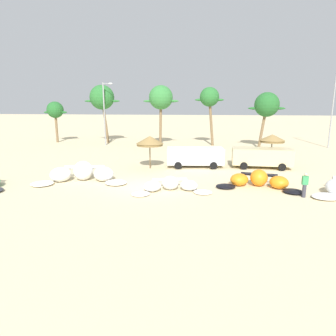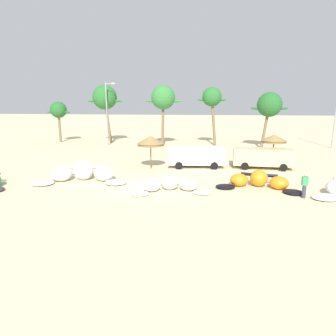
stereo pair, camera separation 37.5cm
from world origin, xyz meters
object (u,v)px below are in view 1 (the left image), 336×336
object	(u,v)px
palm_left_of_gap	(161,98)
lamppost_west	(105,111)
parked_van	(260,156)
palm_leftmost	(55,111)
kite_center	(259,181)
palm_left	(102,98)
parked_car_second	(194,156)
lamppost_west_center	(334,106)
beach_umbrella_middle	(272,138)
palm_center_left	(210,98)
kite_left	(82,174)
beach_umbrella_near_van	(150,141)
kite_left_of_center	(171,185)
palm_center_right	(267,105)
person_near_kites	(305,185)

from	to	relation	value
palm_left_of_gap	lamppost_west	distance (m)	8.15
parked_van	palm_leftmost	world-z (taller)	palm_leftmost
kite_center	palm_left	size ratio (longest dim) A/B	0.72
parked_car_second	lamppost_west	xyz separation A→B (m)	(-12.90, 13.46, 3.76)
parked_car_second	lamppost_west_center	bearing A→B (deg)	38.82
palm_left	lamppost_west_center	world-z (taller)	lamppost_west_center
palm_leftmost	beach_umbrella_middle	bearing A→B (deg)	-24.68
palm_leftmost	lamppost_west_center	xyz separation A→B (m)	(39.35, -1.32, 0.70)
palm_center_left	lamppost_west_center	bearing A→B (deg)	-2.09
beach_umbrella_middle	parked_car_second	xyz separation A→B (m)	(-7.63, -2.41, -1.45)
kite_left	beach_umbrella_near_van	xyz separation A→B (m)	(4.45, 5.18, 1.99)
beach_umbrella_middle	kite_center	bearing A→B (deg)	-107.42
beach_umbrella_near_van	palm_center_left	size ratio (longest dim) A/B	0.37
parked_van	palm_center_left	xyz separation A→B (m)	(-4.51, 14.73, 5.52)
kite_left_of_center	palm_left	size ratio (longest dim) A/B	0.66
kite_left	palm_center_right	distance (m)	26.40
palm_center_right	lamppost_west_center	distance (m)	9.05
palm_center_left	beach_umbrella_near_van	bearing A→B (deg)	-109.48
palm_center_left	parked_van	bearing A→B (deg)	-72.98
person_near_kites	palm_center_left	distance (m)	24.93
beach_umbrella_middle	palm_leftmost	xyz separation A→B (m)	(-29.04, 13.35, 2.28)
beach_umbrella_middle	palm_left_of_gap	world-z (taller)	palm_left_of_gap
kite_center	palm_center_left	bearing A→B (deg)	98.46
beach_umbrella_near_van	person_near_kites	distance (m)	13.70
palm_center_right	lamppost_west_center	size ratio (longest dim) A/B	0.73
palm_leftmost	palm_left_of_gap	world-z (taller)	palm_left_of_gap
person_near_kites	palm_left_of_gap	distance (m)	25.84
palm_left	palm_leftmost	bearing A→B (deg)	179.34
beach_umbrella_near_van	parked_car_second	world-z (taller)	beach_umbrella_near_van
palm_leftmost	person_near_kites	bearing A→B (deg)	-40.23
parked_van	kite_left	bearing A→B (deg)	-155.89
palm_left	palm_center_left	xyz separation A→B (m)	(15.67, -0.64, -0.07)
palm_left	parked_van	bearing A→B (deg)	-37.30
palm_left	lamppost_west	world-z (taller)	lamppost_west
lamppost_west_center	beach_umbrella_near_van	bearing A→B (deg)	-144.76
parked_car_second	lamppost_west	distance (m)	19.02
person_near_kites	palm_left_of_gap	xyz separation A→B (m)	(-12.27, 22.00, 5.77)
kite_left	person_near_kites	xyz separation A→B (m)	(15.79, -2.30, 0.24)
kite_left	palm_center_left	world-z (taller)	palm_center_left
kite_left	kite_left_of_center	bearing A→B (deg)	-14.01
person_near_kites	palm_leftmost	xyz separation A→B (m)	(-28.73, 24.31, 4.00)
kite_left_of_center	kite_center	distance (m)	6.45
beach_umbrella_near_van	lamppost_west_center	world-z (taller)	lamppost_west_center
kite_left	parked_car_second	bearing A→B (deg)	36.47
parked_car_second	palm_left	xyz separation A→B (m)	(-13.98, 15.67, 5.59)
kite_left_of_center	palm_left_of_gap	size ratio (longest dim) A/B	0.68
parked_car_second	kite_left_of_center	bearing A→B (deg)	-99.69
palm_leftmost	lamppost_west_center	bearing A→B (deg)	-1.92
kite_center	beach_umbrella_middle	distance (m)	9.46
lamppost_west_center	parked_van	bearing A→B (deg)	-129.75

